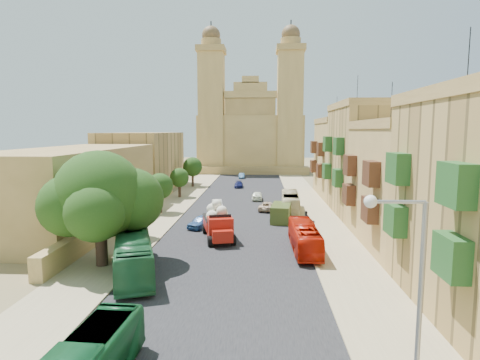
# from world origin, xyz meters

# --- Properties ---
(ground) EXTENTS (260.00, 260.00, 0.00)m
(ground) POSITION_xyz_m (0.00, 0.00, 0.00)
(ground) COLOR olive
(road_surface) EXTENTS (14.00, 140.00, 0.01)m
(road_surface) POSITION_xyz_m (0.00, 30.00, 0.01)
(road_surface) COLOR black
(road_surface) RESTS_ON ground
(sidewalk_east) EXTENTS (5.00, 140.00, 0.01)m
(sidewalk_east) POSITION_xyz_m (9.50, 30.00, 0.01)
(sidewalk_east) COLOR tan
(sidewalk_east) RESTS_ON ground
(sidewalk_west) EXTENTS (5.00, 140.00, 0.01)m
(sidewalk_west) POSITION_xyz_m (-9.50, 30.00, 0.01)
(sidewalk_west) COLOR tan
(sidewalk_west) RESTS_ON ground
(kerb_east) EXTENTS (0.25, 140.00, 0.12)m
(kerb_east) POSITION_xyz_m (7.00, 30.00, 0.06)
(kerb_east) COLOR tan
(kerb_east) RESTS_ON ground
(kerb_west) EXTENTS (0.25, 140.00, 0.12)m
(kerb_west) POSITION_xyz_m (-7.00, 30.00, 0.06)
(kerb_west) COLOR tan
(kerb_west) RESTS_ON ground
(townhouse_b) EXTENTS (9.00, 14.00, 14.90)m
(townhouse_b) POSITION_xyz_m (15.95, 11.00, 5.66)
(townhouse_b) COLOR #AC8A4D
(townhouse_b) RESTS_ON ground
(townhouse_c) EXTENTS (9.00, 14.00, 17.40)m
(townhouse_c) POSITION_xyz_m (15.95, 25.00, 6.91)
(townhouse_c) COLOR tan
(townhouse_c) RESTS_ON ground
(townhouse_d) EXTENTS (9.00, 14.00, 15.90)m
(townhouse_d) POSITION_xyz_m (15.95, 39.00, 6.16)
(townhouse_d) COLOR #AC8A4D
(townhouse_d) RESTS_ON ground
(west_wall) EXTENTS (1.00, 40.00, 1.80)m
(west_wall) POSITION_xyz_m (-12.50, 20.00, 0.90)
(west_wall) COLOR #AC8A4D
(west_wall) RESTS_ON ground
(west_building_low) EXTENTS (10.00, 28.00, 8.40)m
(west_building_low) POSITION_xyz_m (-18.00, 18.00, 4.20)
(west_building_low) COLOR olive
(west_building_low) RESTS_ON ground
(west_building_mid) EXTENTS (10.00, 22.00, 10.00)m
(west_building_mid) POSITION_xyz_m (-18.00, 44.00, 5.00)
(west_building_mid) COLOR tan
(west_building_mid) RESTS_ON ground
(church) EXTENTS (28.00, 22.50, 36.30)m
(church) POSITION_xyz_m (-0.00, 78.61, 9.52)
(church) COLOR #AC8A4D
(church) RESTS_ON ground
(ficus_tree) EXTENTS (8.90, 8.19, 8.90)m
(ficus_tree) POSITION_xyz_m (-9.42, 4.01, 5.26)
(ficus_tree) COLOR #35241A
(ficus_tree) RESTS_ON ground
(street_tree_a) EXTENTS (3.32, 3.32, 5.10)m
(street_tree_a) POSITION_xyz_m (-10.00, 12.00, 3.42)
(street_tree_a) COLOR #35241A
(street_tree_a) RESTS_ON ground
(street_tree_b) EXTENTS (3.28, 3.28, 5.04)m
(street_tree_b) POSITION_xyz_m (-10.00, 24.00, 3.38)
(street_tree_b) COLOR #35241A
(street_tree_b) RESTS_ON ground
(street_tree_c) EXTENTS (2.98, 2.98, 4.57)m
(street_tree_c) POSITION_xyz_m (-10.00, 36.00, 3.06)
(street_tree_c) COLOR #35241A
(street_tree_c) RESTS_ON ground
(street_tree_d) EXTENTS (3.57, 3.57, 5.49)m
(street_tree_d) POSITION_xyz_m (-10.00, 48.00, 3.68)
(street_tree_d) COLOR #35241A
(street_tree_d) RESTS_ON ground
(streetlamp) EXTENTS (2.11, 0.44, 8.22)m
(streetlamp) POSITION_xyz_m (7.72, -12.00, 5.20)
(streetlamp) COLOR gray
(streetlamp) RESTS_ON ground
(red_truck) EXTENTS (3.81, 6.66, 3.69)m
(red_truck) POSITION_xyz_m (-1.34, 12.01, 1.62)
(red_truck) COLOR #A4170C
(red_truck) RESTS_ON ground
(olive_pickup) EXTENTS (2.67, 4.94, 1.95)m
(olive_pickup) POSITION_xyz_m (5.05, 20.00, 0.95)
(olive_pickup) COLOR #3A4A1B
(olive_pickup) RESTS_ON ground
(bus_green_north) EXTENTS (5.73, 10.79, 2.94)m
(bus_green_north) POSITION_xyz_m (-6.50, 2.40, 1.47)
(bus_green_north) COLOR #226537
(bus_green_north) RESTS_ON ground
(bus_red_east) EXTENTS (2.20, 8.69, 2.41)m
(bus_red_east) POSITION_xyz_m (6.50, 8.50, 1.21)
(bus_red_east) COLOR red
(bus_red_east) RESTS_ON ground
(bus_cream_east) EXTENTS (2.52, 9.08, 2.50)m
(bus_cream_east) POSITION_xyz_m (6.48, 25.62, 1.25)
(bus_cream_east) COLOR beige
(bus_cream_east) RESTS_ON ground
(car_blue_a) EXTENTS (2.90, 4.13, 1.31)m
(car_blue_a) POSITION_xyz_m (-3.68, 16.39, 0.65)
(car_blue_a) COLOR #345E9C
(car_blue_a) RESTS_ON ground
(car_white_a) EXTENTS (1.89, 3.70, 1.16)m
(car_white_a) POSITION_xyz_m (-3.10, 27.13, 0.58)
(car_white_a) COLOR silver
(car_white_a) RESTS_ON ground
(car_cream) EXTENTS (2.69, 4.42, 1.15)m
(car_cream) POSITION_xyz_m (3.62, 26.14, 0.57)
(car_cream) COLOR beige
(car_cream) RESTS_ON ground
(car_dkblue) EXTENTS (1.59, 3.73, 1.07)m
(car_dkblue) POSITION_xyz_m (-1.39, 47.18, 0.54)
(car_dkblue) COLOR #0D1240
(car_dkblue) RESTS_ON ground
(car_white_b) EXTENTS (1.56, 3.83, 1.30)m
(car_white_b) POSITION_xyz_m (2.14, 34.06, 0.65)
(car_white_b) COLOR white
(car_white_b) RESTS_ON ground
(car_blue_b) EXTENTS (1.24, 3.38, 1.10)m
(car_blue_b) POSITION_xyz_m (-1.55, 61.58, 0.55)
(car_blue_b) COLOR teal
(car_blue_b) RESTS_ON ground
(pedestrian_a) EXTENTS (0.67, 0.54, 1.58)m
(pedestrian_a) POSITION_xyz_m (7.87, 13.52, 0.79)
(pedestrian_a) COLOR #262527
(pedestrian_a) RESTS_ON ground
(pedestrian_c) EXTENTS (0.56, 1.18, 1.96)m
(pedestrian_c) POSITION_xyz_m (7.50, 16.41, 0.98)
(pedestrian_c) COLOR #2B2B30
(pedestrian_c) RESTS_ON ground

